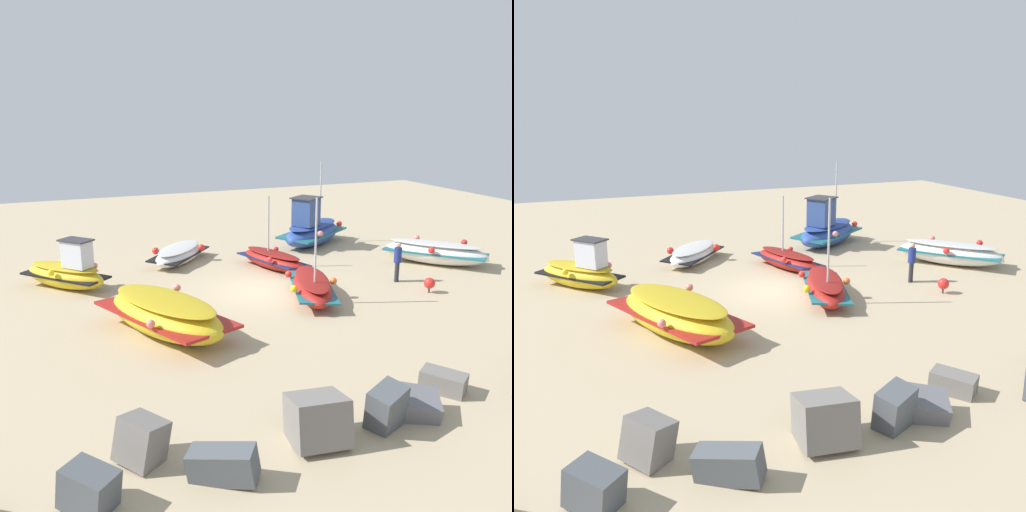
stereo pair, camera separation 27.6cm
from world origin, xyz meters
The scene contains 11 objects.
ground_plane centered at (0.00, 0.00, 0.00)m, with size 54.03×54.03×0.00m, color tan.
fishing_boat_0 centered at (-5.57, -6.28, 0.83)m, with size 4.97×4.21×4.41m.
fishing_boat_1 centered at (-1.81, -2.92, 0.43)m, with size 2.45×4.04×3.36m.
fishing_boat_2 centered at (1.90, -5.57, 0.42)m, with size 3.70×3.93×0.85m.
fishing_boat_3 centered at (4.60, 2.79, 0.68)m, with size 4.10×5.71×1.32m.
fishing_boat_4 centered at (7.15, -3.49, 0.67)m, with size 3.53×3.78×2.12m.
fishing_boat_5 centered at (-1.49, 1.50, 0.48)m, with size 2.80×4.46×4.06m.
fishing_boat_6 centered at (-9.23, -0.75, 0.57)m, with size 4.51×4.87×1.15m.
person_walking centered at (-5.85, 0.92, 0.98)m, with size 0.32×0.32×1.70m.
breakwater_rocks centered at (0.16, 10.14, 0.43)m, with size 22.20×2.74×1.31m.
mooring_buoy_0 centered at (-6.15, 2.68, 0.39)m, with size 0.45×0.45×0.62m.
Camera 2 is at (8.30, 20.20, 7.27)m, focal length 40.09 mm.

